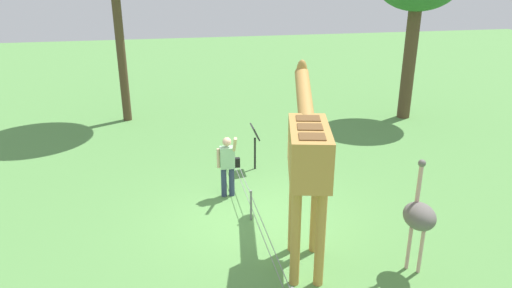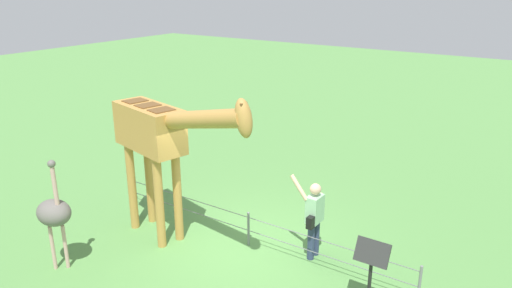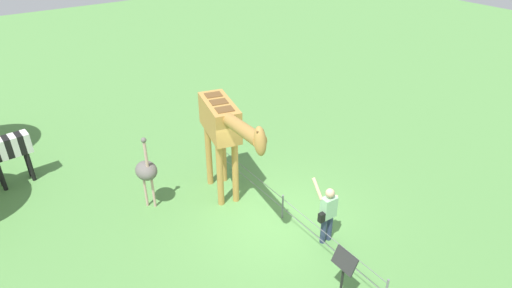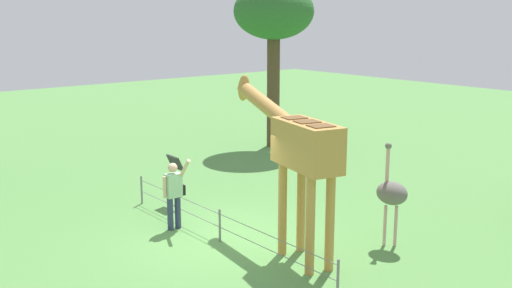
# 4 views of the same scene
# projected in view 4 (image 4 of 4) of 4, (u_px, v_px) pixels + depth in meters

# --- Properties ---
(ground_plane) EXTENTS (60.00, 60.00, 0.00)m
(ground_plane) POSITION_uv_depth(u_px,v_px,m) (226.00, 240.00, 13.20)
(ground_plane) COLOR #568E47
(giraffe) EXTENTS (3.96, 1.39, 3.55)m
(giraffe) POSITION_uv_depth(u_px,v_px,m) (298.00, 147.00, 11.86)
(giraffe) COLOR #BC8942
(giraffe) RESTS_ON ground_plane
(visitor) EXTENTS (0.61, 0.58, 1.73)m
(visitor) POSITION_uv_depth(u_px,v_px,m) (174.00, 192.00, 13.70)
(visitor) COLOR navy
(visitor) RESTS_ON ground_plane
(ostrich) EXTENTS (0.70, 0.56, 2.25)m
(ostrich) POSITION_uv_depth(u_px,v_px,m) (392.00, 193.00, 12.63)
(ostrich) COLOR #CC9E93
(ostrich) RESTS_ON ground_plane
(tree_east) EXTENTS (2.92, 2.92, 6.02)m
(tree_east) POSITION_uv_depth(u_px,v_px,m) (274.00, 15.00, 21.59)
(tree_east) COLOR brown
(tree_east) RESTS_ON ground_plane
(info_sign) EXTENTS (0.56, 0.21, 1.32)m
(info_sign) POSITION_uv_depth(u_px,v_px,m) (175.00, 169.00, 15.47)
(info_sign) COLOR black
(info_sign) RESTS_ON ground_plane
(wire_fence) EXTENTS (7.05, 0.05, 0.75)m
(wire_fence) POSITION_uv_depth(u_px,v_px,m) (220.00, 224.00, 13.02)
(wire_fence) COLOR slate
(wire_fence) RESTS_ON ground_plane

